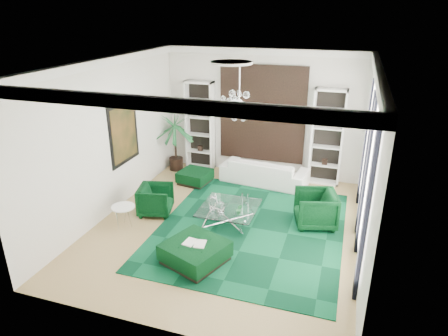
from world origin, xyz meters
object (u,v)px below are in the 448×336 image
(ottoman_front, at_px, (195,253))
(armchair_right, at_px, (315,209))
(coffee_table, at_px, (229,216))
(side_table, at_px, (124,217))
(ottoman_side, at_px, (195,177))
(sofa, at_px, (264,171))
(palm, at_px, (175,134))
(armchair_left, at_px, (156,200))

(ottoman_front, bearing_deg, armchair_right, 46.97)
(coffee_table, height_order, side_table, side_table)
(ottoman_side, height_order, side_table, side_table)
(sofa, xyz_separation_m, ottoman_front, (-0.45, -4.35, -0.15))
(ottoman_side, bearing_deg, ottoman_front, -67.98)
(sofa, distance_m, palm, 3.04)
(ottoman_side, height_order, ottoman_front, ottoman_front)
(ottoman_front, xyz_separation_m, palm, (-2.47, 4.52, 0.97))
(armchair_left, distance_m, coffee_table, 1.92)
(sofa, height_order, coffee_table, sofa)
(ottoman_side, xyz_separation_m, palm, (-0.97, 0.81, 1.00))
(armchair_left, relative_size, palm, 0.34)
(armchair_left, relative_size, ottoman_side, 0.96)
(coffee_table, bearing_deg, side_table, -159.13)
(side_table, bearing_deg, palm, 95.26)
(armchair_left, height_order, armchair_right, armchair_right)
(sofa, height_order, ottoman_side, sofa)
(armchair_left, height_order, palm, palm)
(ottoman_front, bearing_deg, palm, 118.70)
(armchair_right, bearing_deg, ottoman_side, -126.37)
(coffee_table, xyz_separation_m, ottoman_side, (-1.69, 2.02, -0.04))
(armchair_left, relative_size, ottoman_front, 0.74)
(armchair_left, bearing_deg, coffee_table, -102.87)
(armchair_right, distance_m, ottoman_side, 3.92)
(armchair_left, xyz_separation_m, ottoman_side, (0.23, 2.05, -0.18))
(armchair_right, bearing_deg, sofa, -155.70)
(ottoman_side, bearing_deg, armchair_left, -96.36)
(armchair_right, relative_size, ottoman_side, 1.11)
(sofa, relative_size, coffee_table, 1.90)
(armchair_right, bearing_deg, coffee_table, -87.96)
(coffee_table, distance_m, palm, 4.00)
(side_table, height_order, palm, palm)
(side_table, bearing_deg, armchair_right, 19.20)
(ottoman_side, distance_m, palm, 1.61)
(armchair_right, bearing_deg, side_table, -85.94)
(ottoman_side, bearing_deg, sofa, 18.17)
(sofa, bearing_deg, coffee_table, 91.25)
(armchair_left, xyz_separation_m, ottoman_front, (1.73, -1.66, -0.15))
(sofa, height_order, side_table, sofa)
(coffee_table, distance_m, ottoman_front, 1.70)
(ottoman_side, bearing_deg, palm, 140.24)
(armchair_right, xyz_separation_m, ottoman_front, (-2.14, -2.30, -0.21))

